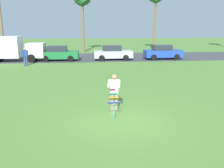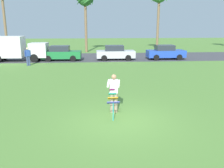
{
  "view_description": "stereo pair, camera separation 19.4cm",
  "coord_description": "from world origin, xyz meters",
  "px_view_note": "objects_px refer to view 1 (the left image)",
  "views": [
    {
      "loc": [
        -1.27,
        -8.97,
        3.82
      ],
      "look_at": [
        -0.2,
        1.98,
        1.05
      ],
      "focal_mm": 37.99,
      "sensor_mm": 36.0,
      "label": 1
    },
    {
      "loc": [
        -1.08,
        -8.98,
        3.82
      ],
      "look_at": [
        -0.2,
        1.98,
        1.05
      ],
      "focal_mm": 37.99,
      "sensor_mm": 36.0,
      "label": 2
    }
  ],
  "objects_px": {
    "parked_car_green": "(59,53)",
    "palm_tree_right_near": "(82,1)",
    "parked_car_blue": "(163,52)",
    "parked_car_silver": "(113,53)",
    "person_kite_flyer": "(114,92)",
    "person_walker_near": "(25,56)",
    "kite_held": "(114,100)",
    "parked_truck_white_box": "(8,48)"
  },
  "relations": [
    {
      "from": "person_kite_flyer",
      "to": "palm_tree_right_near",
      "type": "xyz_separation_m",
      "value": [
        -1.79,
        24.22,
        5.99
      ]
    },
    {
      "from": "parked_car_green",
      "to": "palm_tree_right_near",
      "type": "distance_m",
      "value": 10.46
    },
    {
      "from": "kite_held",
      "to": "parked_car_blue",
      "type": "distance_m",
      "value": 18.49
    },
    {
      "from": "person_kite_flyer",
      "to": "kite_held",
      "type": "xyz_separation_m",
      "value": [
        -0.11,
        -0.8,
        -0.09
      ]
    },
    {
      "from": "parked_car_green",
      "to": "person_walker_near",
      "type": "xyz_separation_m",
      "value": [
        -2.71,
        -3.17,
        0.16
      ]
    },
    {
      "from": "parked_truck_white_box",
      "to": "person_walker_near",
      "type": "bearing_deg",
      "value": -51.74
    },
    {
      "from": "parked_car_green",
      "to": "parked_car_blue",
      "type": "distance_m",
      "value": 11.58
    },
    {
      "from": "kite_held",
      "to": "parked_truck_white_box",
      "type": "distance_m",
      "value": 19.4
    },
    {
      "from": "palm_tree_right_near",
      "to": "person_kite_flyer",
      "type": "bearing_deg",
      "value": -85.76
    },
    {
      "from": "person_kite_flyer",
      "to": "person_walker_near",
      "type": "bearing_deg",
      "value": 118.41
    },
    {
      "from": "kite_held",
      "to": "parked_car_silver",
      "type": "height_order",
      "value": "parked_car_silver"
    },
    {
      "from": "parked_truck_white_box",
      "to": "parked_car_silver",
      "type": "distance_m",
      "value": 11.13
    },
    {
      "from": "parked_car_silver",
      "to": "parked_car_green",
      "type": "bearing_deg",
      "value": 179.99
    },
    {
      "from": "person_kite_flyer",
      "to": "parked_car_green",
      "type": "distance_m",
      "value": 16.73
    },
    {
      "from": "person_kite_flyer",
      "to": "parked_car_green",
      "type": "bearing_deg",
      "value": 104.96
    },
    {
      "from": "parked_car_green",
      "to": "parked_car_blue",
      "type": "xyz_separation_m",
      "value": [
        11.58,
        -0.0,
        0.0
      ]
    },
    {
      "from": "parked_car_blue",
      "to": "person_walker_near",
      "type": "distance_m",
      "value": 14.64
    },
    {
      "from": "kite_held",
      "to": "parked_car_silver",
      "type": "relative_size",
      "value": 0.3
    },
    {
      "from": "person_walker_near",
      "to": "palm_tree_right_near",
      "type": "bearing_deg",
      "value": 65.0
    },
    {
      "from": "parked_car_blue",
      "to": "palm_tree_right_near",
      "type": "relative_size",
      "value": 0.51
    },
    {
      "from": "kite_held",
      "to": "parked_car_blue",
      "type": "bearing_deg",
      "value": 66.51
    },
    {
      "from": "parked_car_green",
      "to": "parked_car_silver",
      "type": "distance_m",
      "value": 5.9
    },
    {
      "from": "parked_car_green",
      "to": "person_walker_near",
      "type": "relative_size",
      "value": 2.45
    },
    {
      "from": "parked_car_blue",
      "to": "parked_car_silver",
      "type": "bearing_deg",
      "value": 180.0
    },
    {
      "from": "kite_held",
      "to": "parked_truck_white_box",
      "type": "xyz_separation_m",
      "value": [
        -9.41,
        16.96,
        0.55
      ]
    },
    {
      "from": "kite_held",
      "to": "parked_truck_white_box",
      "type": "relative_size",
      "value": 0.19
    },
    {
      "from": "parked_car_silver",
      "to": "parked_car_blue",
      "type": "xyz_separation_m",
      "value": [
        5.68,
        -0.0,
        0.0
      ]
    },
    {
      "from": "parked_truck_white_box",
      "to": "parked_car_silver",
      "type": "height_order",
      "value": "parked_truck_white_box"
    },
    {
      "from": "parked_car_green",
      "to": "parked_car_silver",
      "type": "relative_size",
      "value": 1.01
    },
    {
      "from": "person_walker_near",
      "to": "person_kite_flyer",
      "type": "bearing_deg",
      "value": -61.59
    },
    {
      "from": "parked_car_blue",
      "to": "kite_held",
      "type": "bearing_deg",
      "value": -113.49
    },
    {
      "from": "person_kite_flyer",
      "to": "parked_car_silver",
      "type": "xyz_separation_m",
      "value": [
        1.58,
        16.16,
        -0.18
      ]
    },
    {
      "from": "palm_tree_right_near",
      "to": "parked_car_silver",
      "type": "bearing_deg",
      "value": -67.28
    },
    {
      "from": "kite_held",
      "to": "person_kite_flyer",
      "type": "bearing_deg",
      "value": 82.07
    },
    {
      "from": "kite_held",
      "to": "palm_tree_right_near",
      "type": "height_order",
      "value": "palm_tree_right_near"
    },
    {
      "from": "parked_car_green",
      "to": "parked_car_silver",
      "type": "xyz_separation_m",
      "value": [
        5.9,
        -0.0,
        0.0
      ]
    },
    {
      "from": "parked_truck_white_box",
      "to": "parked_car_blue",
      "type": "bearing_deg",
      "value": -0.0
    },
    {
      "from": "person_walker_near",
      "to": "parked_car_blue",
      "type": "bearing_deg",
      "value": 12.49
    },
    {
      "from": "parked_car_silver",
      "to": "palm_tree_right_near",
      "type": "bearing_deg",
      "value": 112.72
    },
    {
      "from": "parked_truck_white_box",
      "to": "palm_tree_right_near",
      "type": "height_order",
      "value": "palm_tree_right_near"
    },
    {
      "from": "person_kite_flyer",
      "to": "parked_truck_white_box",
      "type": "distance_m",
      "value": 18.76
    },
    {
      "from": "person_kite_flyer",
      "to": "parked_car_green",
      "type": "height_order",
      "value": "person_kite_flyer"
    }
  ]
}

